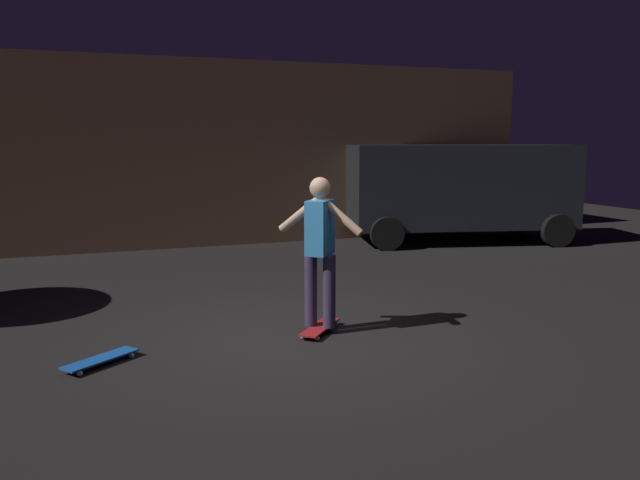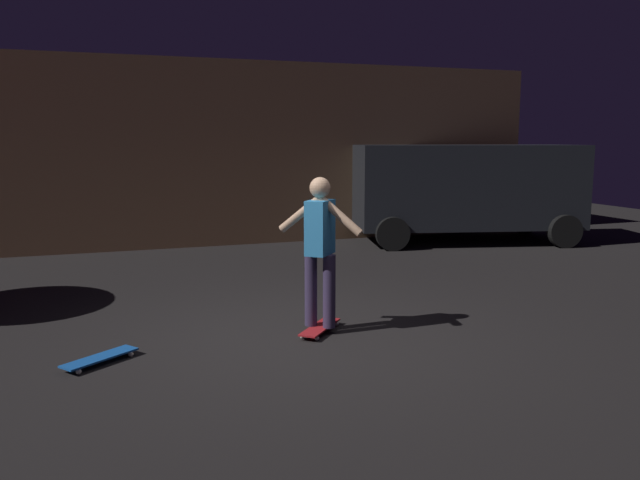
# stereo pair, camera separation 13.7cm
# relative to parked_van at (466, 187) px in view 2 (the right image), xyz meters

# --- Properties ---
(ground_plane) EXTENTS (28.00, 28.00, 0.00)m
(ground_plane) POSITION_rel_parked_van_xyz_m (-5.38, -5.27, -1.16)
(ground_plane) COLOR black
(low_building) EXTENTS (13.15, 3.12, 3.71)m
(low_building) POSITION_rel_parked_van_xyz_m (-4.44, 2.73, 0.70)
(low_building) COLOR #AD7F56
(low_building) RESTS_ON ground_plane
(parked_van) EXTENTS (4.92, 3.15, 2.03)m
(parked_van) POSITION_rel_parked_van_xyz_m (0.00, 0.00, 0.00)
(parked_van) COLOR black
(parked_van) RESTS_ON ground_plane
(skateboard_ridden) EXTENTS (0.67, 0.71, 0.07)m
(skateboard_ridden) POSITION_rel_parked_van_xyz_m (-5.13, -5.17, -1.11)
(skateboard_ridden) COLOR #AD1E23
(skateboard_ridden) RESTS_ON ground_plane
(skateboard_spare) EXTENTS (0.75, 0.62, 0.07)m
(skateboard_spare) POSITION_rel_parked_van_xyz_m (-7.48, -5.42, -1.11)
(skateboard_spare) COLOR #1959B2
(skateboard_spare) RESTS_ON ground_plane
(skater) EXTENTS (0.79, 0.72, 1.67)m
(skater) POSITION_rel_parked_van_xyz_m (-5.13, -5.17, -0.12)
(skater) COLOR #382D4C
(skater) RESTS_ON skateboard_ridden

